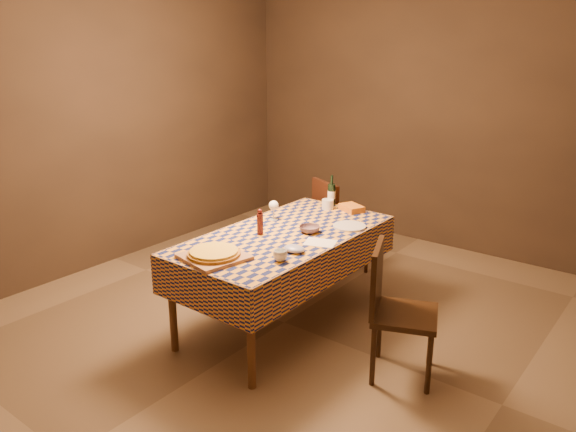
{
  "coord_description": "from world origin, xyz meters",
  "views": [
    {
      "loc": [
        2.53,
        -3.22,
        2.23
      ],
      "look_at": [
        0.0,
        0.05,
        0.9
      ],
      "focal_mm": 35.0,
      "sensor_mm": 36.0,
      "label": 1
    }
  ],
  "objects_px": {
    "dining_table": "(284,243)",
    "pizza": "(214,253)",
    "bowl": "(309,229)",
    "wine_bottle": "(331,194)",
    "chair_far": "(335,221)",
    "white_plate": "(349,226)",
    "chair_right": "(393,304)",
    "cutting_board": "(214,257)"
  },
  "relations": [
    {
      "from": "pizza",
      "to": "chair_right",
      "type": "bearing_deg",
      "value": 28.5
    },
    {
      "from": "white_plate",
      "to": "dining_table",
      "type": "bearing_deg",
      "value": -125.81
    },
    {
      "from": "bowl",
      "to": "chair_far",
      "type": "relative_size",
      "value": 0.17
    },
    {
      "from": "cutting_board",
      "to": "wine_bottle",
      "type": "bearing_deg",
      "value": 92.65
    },
    {
      "from": "cutting_board",
      "to": "wine_bottle",
      "type": "height_order",
      "value": "wine_bottle"
    },
    {
      "from": "bowl",
      "to": "chair_right",
      "type": "bearing_deg",
      "value": -16.31
    },
    {
      "from": "dining_table",
      "to": "bowl",
      "type": "xyz_separation_m",
      "value": [
        0.14,
        0.14,
        0.1
      ]
    },
    {
      "from": "chair_far",
      "to": "dining_table",
      "type": "bearing_deg",
      "value": -76.9
    },
    {
      "from": "bowl",
      "to": "wine_bottle",
      "type": "height_order",
      "value": "wine_bottle"
    },
    {
      "from": "cutting_board",
      "to": "pizza",
      "type": "bearing_deg",
      "value": -82.87
    },
    {
      "from": "bowl",
      "to": "cutting_board",
      "type": "bearing_deg",
      "value": -103.61
    },
    {
      "from": "chair_right",
      "to": "white_plate",
      "type": "bearing_deg",
      "value": 141.43
    },
    {
      "from": "pizza",
      "to": "cutting_board",
      "type": "bearing_deg",
      "value": 97.13
    },
    {
      "from": "chair_far",
      "to": "bowl",
      "type": "bearing_deg",
      "value": -67.78
    },
    {
      "from": "cutting_board",
      "to": "bowl",
      "type": "xyz_separation_m",
      "value": [
        0.2,
        0.84,
        0.01
      ]
    },
    {
      "from": "pizza",
      "to": "wine_bottle",
      "type": "xyz_separation_m",
      "value": [
        -0.07,
        1.56,
        0.06
      ]
    },
    {
      "from": "wine_bottle",
      "to": "white_plate",
      "type": "distance_m",
      "value": 0.63
    },
    {
      "from": "dining_table",
      "to": "pizza",
      "type": "distance_m",
      "value": 0.71
    },
    {
      "from": "dining_table",
      "to": "chair_right",
      "type": "height_order",
      "value": "chair_right"
    },
    {
      "from": "bowl",
      "to": "wine_bottle",
      "type": "xyz_separation_m",
      "value": [
        -0.28,
        0.72,
        0.08
      ]
    },
    {
      "from": "wine_bottle",
      "to": "chair_right",
      "type": "height_order",
      "value": "wine_bottle"
    },
    {
      "from": "bowl",
      "to": "chair_far",
      "type": "xyz_separation_m",
      "value": [
        -0.4,
        0.98,
        -0.27
      ]
    },
    {
      "from": "chair_far",
      "to": "pizza",
      "type": "bearing_deg",
      "value": -83.82
    },
    {
      "from": "cutting_board",
      "to": "chair_far",
      "type": "height_order",
      "value": "chair_far"
    },
    {
      "from": "bowl",
      "to": "wine_bottle",
      "type": "bearing_deg",
      "value": 110.92
    },
    {
      "from": "bowl",
      "to": "wine_bottle",
      "type": "distance_m",
      "value": 0.78
    },
    {
      "from": "white_plate",
      "to": "chair_far",
      "type": "relative_size",
      "value": 0.28
    },
    {
      "from": "wine_bottle",
      "to": "chair_far",
      "type": "height_order",
      "value": "wine_bottle"
    },
    {
      "from": "dining_table",
      "to": "white_plate",
      "type": "relative_size",
      "value": 7.02
    },
    {
      "from": "dining_table",
      "to": "bowl",
      "type": "distance_m",
      "value": 0.22
    },
    {
      "from": "pizza",
      "to": "chair_right",
      "type": "relative_size",
      "value": 0.43
    },
    {
      "from": "dining_table",
      "to": "cutting_board",
      "type": "xyz_separation_m",
      "value": [
        -0.06,
        -0.7,
        0.09
      ]
    },
    {
      "from": "chair_far",
      "to": "wine_bottle",
      "type": "bearing_deg",
      "value": -64.3
    },
    {
      "from": "dining_table",
      "to": "chair_right",
      "type": "bearing_deg",
      "value": -6.29
    },
    {
      "from": "cutting_board",
      "to": "pizza",
      "type": "distance_m",
      "value": 0.03
    },
    {
      "from": "dining_table",
      "to": "cutting_board",
      "type": "bearing_deg",
      "value": -95.29
    },
    {
      "from": "dining_table",
      "to": "chair_far",
      "type": "xyz_separation_m",
      "value": [
        -0.26,
        1.12,
        -0.17
      ]
    },
    {
      "from": "chair_right",
      "to": "wine_bottle",
      "type": "bearing_deg",
      "value": 139.64
    },
    {
      "from": "pizza",
      "to": "white_plate",
      "type": "bearing_deg",
      "value": 71.39
    },
    {
      "from": "dining_table",
      "to": "pizza",
      "type": "xyz_separation_m",
      "value": [
        -0.06,
        -0.7,
        0.12
      ]
    },
    {
      "from": "cutting_board",
      "to": "chair_far",
      "type": "xyz_separation_m",
      "value": [
        -0.2,
        1.82,
        -0.26
      ]
    },
    {
      "from": "chair_right",
      "to": "bowl",
      "type": "bearing_deg",
      "value": 163.69
    }
  ]
}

